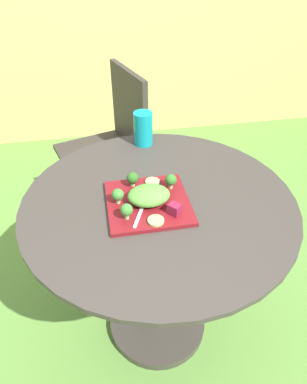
{
  "coord_description": "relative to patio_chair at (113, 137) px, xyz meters",
  "views": [
    {
      "loc": [
        -0.18,
        -0.89,
        1.49
      ],
      "look_at": [
        -0.02,
        -0.01,
        0.8
      ],
      "focal_mm": 32.07,
      "sensor_mm": 36.0,
      "label": 1
    }
  ],
  "objects": [
    {
      "name": "ground_plane",
      "position": [
        0.09,
        -0.89,
        -0.53
      ],
      "size": [
        12.0,
        12.0,
        0.0
      ],
      "primitive_type": "plane",
      "color": "#568438"
    },
    {
      "name": "bamboo_fence",
      "position": [
        0.09,
        1.08,
        0.08
      ],
      "size": [
        8.0,
        0.08,
        1.22
      ],
      "primitive_type": "cube",
      "color": "tan",
      "rests_on": "ground_plane"
    },
    {
      "name": "patio_table",
      "position": [
        0.09,
        -0.89,
        -0.03
      ],
      "size": [
        0.93,
        0.93,
        0.76
      ],
      "color": "#38332D",
      "rests_on": "ground_plane"
    },
    {
      "name": "patio_chair",
      "position": [
        0.0,
        0.0,
        0.0
      ],
      "size": [
        0.55,
        0.55,
        0.9
      ],
      "color": "#332D28",
      "rests_on": "ground_plane"
    },
    {
      "name": "salad_plate",
      "position": [
        0.05,
        -0.92,
        0.24
      ],
      "size": [
        0.27,
        0.27,
        0.01
      ],
      "primitive_type": "cube",
      "color": "maroon",
      "rests_on": "patio_table"
    },
    {
      "name": "drinking_glass",
      "position": [
        0.1,
        -0.51,
        0.3
      ],
      "size": [
        0.08,
        0.08,
        0.14
      ],
      "color": "#0F8C93",
      "rests_on": "patio_table"
    },
    {
      "name": "fork",
      "position": [
        0.03,
        -0.95,
        0.25
      ],
      "size": [
        0.08,
        0.15,
        0.0
      ],
      "color": "silver",
      "rests_on": "salad_plate"
    },
    {
      "name": "lettuce_mound",
      "position": [
        0.05,
        -0.92,
        0.28
      ],
      "size": [
        0.14,
        0.11,
        0.05
      ],
      "primitive_type": "ellipsoid",
      "color": "#519338",
      "rests_on": "salad_plate"
    },
    {
      "name": "broccoli_floret_0",
      "position": [
        -0.05,
        -0.91,
        0.28
      ],
      "size": [
        0.04,
        0.04,
        0.05
      ],
      "color": "#99B770",
      "rests_on": "salad_plate"
    },
    {
      "name": "broccoli_floret_1",
      "position": [
        0.14,
        -0.86,
        0.28
      ],
      "size": [
        0.04,
        0.04,
        0.05
      ],
      "color": "#99B770",
      "rests_on": "salad_plate"
    },
    {
      "name": "broccoli_floret_2",
      "position": [
        -0.03,
        -0.99,
        0.28
      ],
      "size": [
        0.04,
        0.04,
        0.05
      ],
      "color": "#99B770",
      "rests_on": "salad_plate"
    },
    {
      "name": "broccoli_floret_3",
      "position": [
        0.01,
        -0.82,
        0.28
      ],
      "size": [
        0.04,
        0.04,
        0.05
      ],
      "color": "#99B770",
      "rests_on": "salad_plate"
    },
    {
      "name": "cucumber_slice_0",
      "position": [
        0.08,
        -0.82,
        0.25
      ],
      "size": [
        0.05,
        0.05,
        0.01
      ],
      "primitive_type": "cylinder",
      "color": "#8EB766",
      "rests_on": "salad_plate"
    },
    {
      "name": "cucumber_slice_1",
      "position": [
        0.06,
        -1.02,
        0.25
      ],
      "size": [
        0.05,
        0.05,
        0.01
      ],
      "primitive_type": "cylinder",
      "color": "#8EB766",
      "rests_on": "salad_plate"
    },
    {
      "name": "beet_chunk_0",
      "position": [
        0.12,
        -0.99,
        0.27
      ],
      "size": [
        0.05,
        0.05,
        0.04
      ],
      "primitive_type": "cube",
      "rotation": [
        0.0,
        0.0,
        2.3
      ],
      "color": "maroon",
      "rests_on": "salad_plate"
    }
  ]
}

